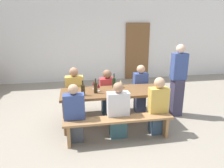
{
  "coord_description": "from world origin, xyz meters",
  "views": [
    {
      "loc": [
        -0.76,
        -4.13,
        2.15
      ],
      "look_at": [
        0.0,
        0.0,
        0.9
      ],
      "focal_mm": 33.92,
      "sensor_mm": 36.0,
      "label": 1
    }
  ],
  "objects_px": {
    "wine_bottle_2": "(96,88)",
    "standing_host": "(178,82)",
    "bench_far": "(107,97)",
    "wine_glass_2": "(99,86)",
    "seated_guest_far_2": "(140,89)",
    "seated_guest_far_1": "(107,93)",
    "wine_bottle_0": "(83,90)",
    "tasting_table": "(112,94)",
    "seated_guest_near_2": "(158,107)",
    "wine_bottle_1": "(114,82)",
    "wine_glass_0": "(94,83)",
    "seated_guest_far_0": "(75,94)",
    "seated_guest_near_0": "(75,115)",
    "seated_guest_near_1": "(118,112)",
    "bench_near": "(119,123)",
    "wooden_door": "(137,51)",
    "wine_glass_1": "(121,82)"
  },
  "relations": [
    {
      "from": "wine_bottle_2",
      "to": "standing_host",
      "type": "height_order",
      "value": "standing_host"
    },
    {
      "from": "bench_far",
      "to": "wine_glass_2",
      "type": "distance_m",
      "value": 0.86
    },
    {
      "from": "seated_guest_far_2",
      "to": "seated_guest_far_1",
      "type": "bearing_deg",
      "value": -90.0
    },
    {
      "from": "wine_bottle_0",
      "to": "tasting_table",
      "type": "bearing_deg",
      "value": 14.89
    },
    {
      "from": "seated_guest_near_2",
      "to": "standing_host",
      "type": "bearing_deg",
      "value": -46.56
    },
    {
      "from": "wine_bottle_1",
      "to": "seated_guest_far_1",
      "type": "height_order",
      "value": "seated_guest_far_1"
    },
    {
      "from": "bench_far",
      "to": "seated_guest_far_2",
      "type": "xyz_separation_m",
      "value": [
        0.79,
        -0.15,
        0.21
      ]
    },
    {
      "from": "wine_glass_0",
      "to": "seated_guest_near_2",
      "type": "xyz_separation_m",
      "value": [
        1.17,
        -0.74,
        -0.33
      ]
    },
    {
      "from": "tasting_table",
      "to": "wine_bottle_2",
      "type": "bearing_deg",
      "value": -169.27
    },
    {
      "from": "wine_bottle_0",
      "to": "wine_bottle_2",
      "type": "distance_m",
      "value": 0.28
    },
    {
      "from": "wine_bottle_2",
      "to": "seated_guest_far_0",
      "type": "bearing_deg",
      "value": 124.84
    },
    {
      "from": "bench_far",
      "to": "wine_bottle_1",
      "type": "relative_size",
      "value": 6.52
    },
    {
      "from": "seated_guest_far_1",
      "to": "standing_host",
      "type": "height_order",
      "value": "standing_host"
    },
    {
      "from": "bench_far",
      "to": "seated_guest_far_1",
      "type": "xyz_separation_m",
      "value": [
        -0.01,
        -0.15,
        0.16
      ]
    },
    {
      "from": "standing_host",
      "to": "seated_guest_near_0",
      "type": "bearing_deg",
      "value": 16.82
    },
    {
      "from": "tasting_table",
      "to": "seated_guest_near_1",
      "type": "bearing_deg",
      "value": -88.09
    },
    {
      "from": "bench_near",
      "to": "wine_bottle_1",
      "type": "distance_m",
      "value": 1.06
    },
    {
      "from": "wine_bottle_0",
      "to": "standing_host",
      "type": "bearing_deg",
      "value": 8.78
    },
    {
      "from": "wine_glass_2",
      "to": "seated_guest_far_0",
      "type": "relative_size",
      "value": 0.14
    },
    {
      "from": "wooden_door",
      "to": "wine_glass_0",
      "type": "bearing_deg",
      "value": -120.45
    },
    {
      "from": "wine_bottle_2",
      "to": "seated_guest_near_1",
      "type": "relative_size",
      "value": 0.28
    },
    {
      "from": "wine_bottle_2",
      "to": "wine_glass_1",
      "type": "height_order",
      "value": "wine_bottle_2"
    },
    {
      "from": "seated_guest_near_2",
      "to": "wine_bottle_0",
      "type": "bearing_deg",
      "value": 75.1
    },
    {
      "from": "wine_bottle_0",
      "to": "wine_glass_2",
      "type": "distance_m",
      "value": 0.39
    },
    {
      "from": "seated_guest_far_0",
      "to": "seated_guest_near_1",
      "type": "bearing_deg",
      "value": 36.19
    },
    {
      "from": "wine_glass_0",
      "to": "standing_host",
      "type": "relative_size",
      "value": 0.1
    },
    {
      "from": "wine_bottle_2",
      "to": "seated_guest_far_0",
      "type": "xyz_separation_m",
      "value": [
        -0.42,
        0.61,
        -0.31
      ]
    },
    {
      "from": "wine_glass_1",
      "to": "seated_guest_near_1",
      "type": "relative_size",
      "value": 0.15
    },
    {
      "from": "seated_guest_far_1",
      "to": "wine_glass_1",
      "type": "bearing_deg",
      "value": 36.46
    },
    {
      "from": "tasting_table",
      "to": "wine_glass_1",
      "type": "relative_size",
      "value": 13.01
    },
    {
      "from": "bench_far",
      "to": "seated_guest_near_1",
      "type": "bearing_deg",
      "value": -89.16
    },
    {
      "from": "bench_near",
      "to": "seated_guest_near_2",
      "type": "xyz_separation_m",
      "value": [
        0.81,
        0.15,
        0.19
      ]
    },
    {
      "from": "bench_far",
      "to": "seated_guest_far_2",
      "type": "height_order",
      "value": "seated_guest_far_2"
    },
    {
      "from": "wine_bottle_0",
      "to": "seated_guest_far_2",
      "type": "xyz_separation_m",
      "value": [
        1.4,
        0.7,
        -0.3
      ]
    },
    {
      "from": "wine_bottle_2",
      "to": "wooden_door",
      "type": "bearing_deg",
      "value": 61.5
    },
    {
      "from": "wine_bottle_0",
      "to": "seated_guest_near_1",
      "type": "xyz_separation_m",
      "value": [
        0.63,
        -0.38,
        -0.35
      ]
    },
    {
      "from": "bench_far",
      "to": "tasting_table",
      "type": "bearing_deg",
      "value": -90.0
    },
    {
      "from": "seated_guest_far_0",
      "to": "bench_near",
      "type": "bearing_deg",
      "value": 32.11
    },
    {
      "from": "tasting_table",
      "to": "wine_bottle_2",
      "type": "relative_size",
      "value": 7.08
    },
    {
      "from": "bench_far",
      "to": "wine_glass_2",
      "type": "relative_size",
      "value": 12.27
    },
    {
      "from": "seated_guest_near_2",
      "to": "seated_guest_far_1",
      "type": "relative_size",
      "value": 1.05
    },
    {
      "from": "bench_far",
      "to": "seated_guest_near_0",
      "type": "distance_m",
      "value": 1.47
    },
    {
      "from": "wooden_door",
      "to": "standing_host",
      "type": "xyz_separation_m",
      "value": [
        -0.07,
        -3.41,
        -0.23
      ]
    },
    {
      "from": "seated_guest_far_2",
      "to": "wine_glass_1",
      "type": "bearing_deg",
      "value": -59.19
    },
    {
      "from": "seated_guest_far_1",
      "to": "standing_host",
      "type": "xyz_separation_m",
      "value": [
        1.58,
        -0.37,
        0.3
      ]
    },
    {
      "from": "wine_bottle_0",
      "to": "seated_guest_near_0",
      "type": "height_order",
      "value": "seated_guest_near_0"
    },
    {
      "from": "wine_glass_2",
      "to": "seated_guest_far_1",
      "type": "distance_m",
      "value": 0.65
    },
    {
      "from": "seated_guest_near_1",
      "to": "standing_host",
      "type": "distance_m",
      "value": 1.73
    },
    {
      "from": "tasting_table",
      "to": "seated_guest_far_0",
      "type": "xyz_separation_m",
      "value": [
        -0.77,
        0.54,
        -0.12
      ]
    },
    {
      "from": "seated_guest_far_0",
      "to": "seated_guest_far_2",
      "type": "height_order",
      "value": "seated_guest_far_0"
    }
  ]
}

